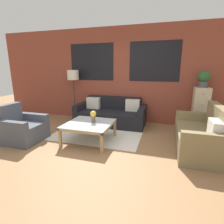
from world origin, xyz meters
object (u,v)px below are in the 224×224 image
(potted_plant, at_px, (204,78))
(flower_vase, at_px, (93,116))
(couch_dark, at_px, (111,115))
(settee_vintage, at_px, (201,136))
(drawer_cabinet, at_px, (200,109))
(floor_lamp, at_px, (73,78))
(coffee_table, at_px, (89,125))
(armchair_corner, at_px, (22,129))

(potted_plant, bearing_deg, flower_vase, -147.44)
(flower_vase, bearing_deg, couch_dark, 89.91)
(potted_plant, xyz_separation_m, flower_vase, (-2.41, -1.54, -0.77))
(settee_vintage, xyz_separation_m, drawer_cabinet, (0.18, 1.39, 0.26))
(floor_lamp, bearing_deg, couch_dark, -5.18)
(coffee_table, distance_m, potted_plant, 3.12)
(coffee_table, bearing_deg, floor_lamp, 128.15)
(coffee_table, height_order, floor_lamp, floor_lamp)
(couch_dark, xyz_separation_m, potted_plant, (2.41, 0.22, 1.09))
(floor_lamp, bearing_deg, drawer_cabinet, 1.64)
(floor_lamp, bearing_deg, flower_vase, -48.93)
(couch_dark, height_order, flower_vase, couch_dark)
(armchair_corner, distance_m, coffee_table, 1.53)
(couch_dark, xyz_separation_m, coffee_table, (-0.08, -1.38, 0.10))
(couch_dark, height_order, coffee_table, couch_dark)
(drawer_cabinet, bearing_deg, settee_vintage, -97.33)
(settee_vintage, xyz_separation_m, potted_plant, (0.18, 1.39, 1.06))
(couch_dark, bearing_deg, drawer_cabinet, 5.18)
(potted_plant, relative_size, flower_vase, 1.58)
(drawer_cabinet, bearing_deg, armchair_corner, -153.33)
(coffee_table, distance_m, floor_lamp, 2.13)
(armchair_corner, height_order, flower_vase, armchair_corner)
(floor_lamp, xyz_separation_m, potted_plant, (3.66, 0.11, 0.03))
(armchair_corner, height_order, coffee_table, armchair_corner)
(drawer_cabinet, bearing_deg, floor_lamp, -178.36)
(settee_vintage, bearing_deg, floor_lamp, 159.74)
(couch_dark, height_order, floor_lamp, floor_lamp)
(couch_dark, height_order, settee_vintage, settee_vintage)
(coffee_table, distance_m, drawer_cabinet, 2.96)
(drawer_cabinet, bearing_deg, flower_vase, -147.44)
(flower_vase, bearing_deg, settee_vintage, 3.82)
(drawer_cabinet, distance_m, flower_vase, 2.86)
(armchair_corner, bearing_deg, couch_dark, 48.73)
(potted_plant, bearing_deg, settee_vintage, -97.33)
(drawer_cabinet, relative_size, flower_vase, 4.28)
(armchair_corner, distance_m, drawer_cabinet, 4.45)
(floor_lamp, height_order, drawer_cabinet, floor_lamp)
(coffee_table, bearing_deg, armchair_corner, -165.07)
(couch_dark, distance_m, flower_vase, 1.36)
(armchair_corner, distance_m, floor_lamp, 2.19)
(floor_lamp, relative_size, drawer_cabinet, 1.38)
(settee_vintage, distance_m, floor_lamp, 3.85)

